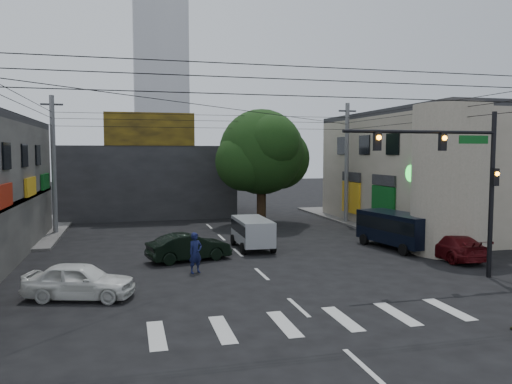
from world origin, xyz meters
name	(u,v)px	position (x,y,z in m)	size (l,w,h in m)	color
ground	(274,286)	(0.00, 0.00, 0.00)	(160.00, 160.00, 0.00)	black
sidewalk_far_right	(417,216)	(18.00, 18.00, 0.07)	(16.00, 16.00, 0.15)	#514F4C
building_right	(456,172)	(18.00, 13.00, 4.00)	(14.00, 18.00, 8.00)	gray
corner_column	(450,180)	(11.00, 4.00, 4.00)	(4.00, 4.00, 8.00)	gray
building_far	(148,180)	(-4.00, 26.00, 3.00)	(14.00, 10.00, 6.00)	#232326
billboard	(150,129)	(-4.00, 21.10, 7.30)	(7.00, 0.30, 2.60)	olive
tower_distant	(160,57)	(0.00, 70.00, 22.00)	(9.00, 9.00, 44.00)	silver
street_tree	(261,152)	(4.00, 17.00, 5.47)	(6.40, 6.40, 8.70)	black
traffic_gantry	(459,167)	(7.82, -1.00, 4.83)	(7.10, 0.35, 7.20)	black
utility_pole_far_left	(54,165)	(-10.50, 16.00, 4.60)	(0.32, 0.32, 9.20)	#59595B
utility_pole_far_right	(347,164)	(10.50, 16.00, 4.60)	(0.32, 0.32, 9.20)	#59595B
dark_sedan	(189,247)	(-2.83, 5.65, 0.69)	(4.42, 2.47, 1.38)	black
white_compact	(80,281)	(-7.56, 0.05, 0.69)	(4.32, 2.70, 1.37)	white
maroon_sedan	(450,246)	(10.22, 2.75, 0.65)	(1.87, 4.48, 1.29)	#4E0B0E
silver_minivan	(252,234)	(1.01, 7.80, 0.86)	(1.73, 4.03, 1.72)	#ADB0B5
navy_van	(397,231)	(8.98, 5.86, 1.02)	(2.76, 5.34, 2.03)	black
traffic_officer	(196,253)	(-2.84, 2.97, 0.92)	(0.80, 0.69, 1.85)	#12173F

